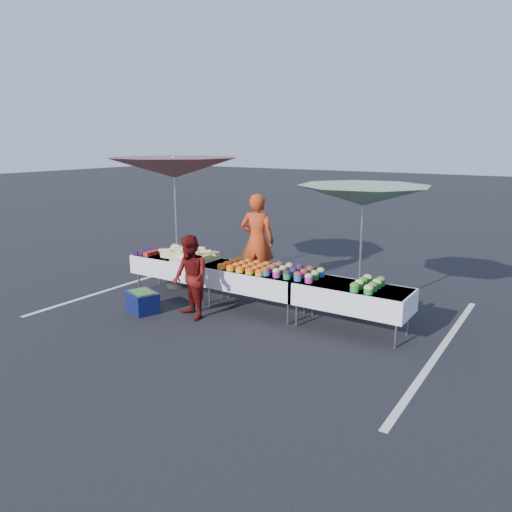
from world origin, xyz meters
The scene contains 17 objects.
ground centered at (0.00, 0.00, 0.00)m, with size 80.00×80.00×0.00m, color black.
stripe_left centered at (-3.20, 0.00, 0.00)m, with size 0.10×5.00×0.00m, color silver.
stripe_right centered at (3.20, 0.00, 0.00)m, with size 0.10×5.00×0.00m, color silver.
table_left centered at (-1.80, 0.00, 0.58)m, with size 1.86×0.81×0.75m.
table_center centered at (0.00, 0.00, 0.58)m, with size 1.86×0.81×0.75m.
table_right centered at (1.80, 0.00, 0.58)m, with size 1.86×0.81×0.75m.
berry_punnets centered at (-2.51, -0.06, 0.79)m, with size 0.40×0.54×0.08m.
corn_pile centered at (-1.55, 0.05, 0.84)m, with size 1.16×0.57×0.26m.
plastic_bags centered at (-1.50, -0.30, 0.78)m, with size 0.30×0.25×0.05m, color white.
carrot_bowls centered at (-0.15, -0.01, 0.80)m, with size 0.95×0.69×0.11m.
potato_cups centered at (0.75, 0.00, 0.83)m, with size 0.94×0.58×0.16m.
bean_baskets centered at (2.06, -0.01, 0.82)m, with size 0.36×0.68×0.15m.
vendor centered at (-0.79, 1.27, 0.97)m, with size 0.71×0.47×1.94m, color #B83B15.
customer centered at (-0.71, -0.93, 0.72)m, with size 0.70×0.54×1.43m, color #5D0F0E.
umbrella_left centered at (-2.19, 0.40, 2.43)m, with size 3.24×3.24×2.68m.
umbrella_right centered at (1.61, 0.80, 2.06)m, with size 2.67×2.67×2.28m.
storage_bin centered at (-1.65, -1.16, 0.19)m, with size 0.68×0.58×0.37m.
Camera 1 is at (4.61, -7.13, 2.98)m, focal length 35.00 mm.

